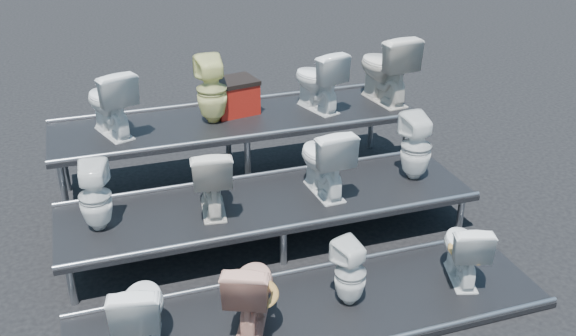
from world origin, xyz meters
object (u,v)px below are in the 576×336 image
object	(u,v)px
toilet_1	(251,290)
red_crate	(234,98)
toilet_4	(95,197)
toilet_8	(109,102)
toilet_2	(350,273)
toilet_5	(211,178)
toilet_10	(318,80)
toilet_0	(140,311)
toilet_6	(324,159)
toilet_9	(212,90)
toilet_3	(463,249)
toilet_7	(416,147)
toilet_11	(385,68)

from	to	relation	value
toilet_1	red_crate	size ratio (longest dim) A/B	1.37
toilet_4	toilet_8	distance (m)	1.40
toilet_2	toilet_5	distance (m)	1.66
toilet_1	red_crate	distance (m)	2.92
toilet_8	toilet_10	world-z (taller)	toilet_8
toilet_2	toilet_4	world-z (taller)	toilet_4
toilet_4	toilet_10	world-z (taller)	toilet_10
toilet_0	toilet_6	world-z (taller)	toilet_6
toilet_0	toilet_9	bearing A→B (deg)	-102.48
toilet_2	toilet_3	xyz separation A→B (m)	(1.13, 0.00, 0.01)
toilet_0	toilet_1	bearing A→B (deg)	-168.04
toilet_2	toilet_6	world-z (taller)	toilet_6
toilet_5	toilet_10	bearing A→B (deg)	-133.13
toilet_7	toilet_6	bearing A→B (deg)	-2.77
toilet_10	toilet_9	bearing A→B (deg)	-16.83
toilet_3	toilet_10	distance (m)	2.77
toilet_3	toilet_5	size ratio (longest dim) A/B	0.92
toilet_9	toilet_11	world-z (taller)	toilet_11
toilet_1	toilet_5	world-z (taller)	toilet_5
toilet_2	toilet_6	size ratio (longest dim) A/B	0.82
toilet_2	toilet_4	distance (m)	2.44
toilet_3	toilet_9	size ratio (longest dim) A/B	0.84
toilet_8	red_crate	bearing A→B (deg)	168.36
toilet_0	toilet_6	xyz separation A→B (m)	(2.04, 1.30, 0.43)
toilet_10	red_crate	world-z (taller)	toilet_10
toilet_11	toilet_3	bearing A→B (deg)	73.40
toilet_3	toilet_6	distance (m)	1.64
toilet_5	red_crate	distance (m)	1.63
toilet_7	toilet_10	xyz separation A→B (m)	(-0.64, 1.30, 0.40)
toilet_8	toilet_5	bearing A→B (deg)	102.55
toilet_11	toilet_4	bearing A→B (deg)	12.46
toilet_5	toilet_10	size ratio (longest dim) A/B	0.95
toilet_8	toilet_10	bearing A→B (deg)	160.64
toilet_7	toilet_9	xyz separation A→B (m)	(-1.92, 1.30, 0.42)
toilet_8	red_crate	world-z (taller)	toilet_8
toilet_9	red_crate	world-z (taller)	toilet_9
toilet_4	toilet_9	world-z (taller)	toilet_9
toilet_1	toilet_7	world-z (taller)	toilet_7
toilet_3	toilet_5	bearing A→B (deg)	-15.78
toilet_3	toilet_4	world-z (taller)	toilet_4
toilet_0	toilet_5	world-z (taller)	toilet_5
red_crate	toilet_3	bearing A→B (deg)	-73.17
toilet_9	toilet_8	bearing A→B (deg)	-1.51
toilet_4	toilet_5	world-z (taller)	toilet_5
toilet_3	toilet_9	xyz separation A→B (m)	(-1.75, 2.60, 0.86)
toilet_7	red_crate	world-z (taller)	red_crate
toilet_0	toilet_8	bearing A→B (deg)	-79.33
toilet_5	toilet_8	xyz separation A→B (m)	(-0.81, 1.30, 0.42)
toilet_5	toilet_4	bearing A→B (deg)	7.62
toilet_6	red_crate	distance (m)	1.61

